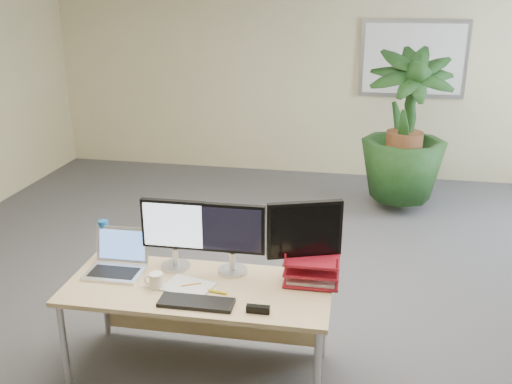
% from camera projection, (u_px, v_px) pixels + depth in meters
% --- Properties ---
extents(floor, '(8.00, 8.00, 0.00)m').
position_uv_depth(floor, '(259.00, 339.00, 4.11)').
color(floor, '#4A4A4F').
rests_on(floor, ground).
extents(back_wall, '(7.00, 0.04, 2.70)m').
position_uv_depth(back_wall, '(316.00, 72.00, 7.34)').
color(back_wall, beige).
rests_on(back_wall, floor).
extents(whiteboard, '(1.30, 0.04, 0.95)m').
position_uv_depth(whiteboard, '(413.00, 59.00, 7.03)').
color(whiteboard, '#A9AAAE').
rests_on(whiteboard, back_wall).
extents(desk, '(1.67, 0.72, 0.64)m').
position_uv_depth(desk, '(202.00, 297.00, 3.67)').
color(desk, '#D9BE80').
rests_on(desk, floor).
extents(floor_plant, '(0.91, 0.91, 1.50)m').
position_uv_depth(floor_plant, '(404.00, 146.00, 6.24)').
color(floor_plant, '#163513').
rests_on(floor_plant, floor).
extents(monitor_left, '(0.43, 0.19, 0.48)m').
position_uv_depth(monitor_left, '(174.00, 230.00, 3.69)').
color(monitor_left, silver).
rests_on(monitor_left, desk).
extents(monitor_right, '(0.42, 0.19, 0.47)m').
position_uv_depth(monitor_right, '(232.00, 234.00, 3.63)').
color(monitor_right, silver).
rests_on(monitor_right, desk).
extents(monitor_dark, '(0.46, 0.21, 0.52)m').
position_uv_depth(monitor_dark, '(305.00, 236.00, 3.53)').
color(monitor_dark, silver).
rests_on(monitor_dark, desk).
extents(laptop, '(0.36, 0.32, 0.26)m').
position_uv_depth(laptop, '(118.00, 261.00, 3.73)').
color(laptop, white).
rests_on(laptop, desk).
extents(keyboard, '(0.44, 0.15, 0.02)m').
position_uv_depth(keyboard, '(196.00, 303.00, 3.34)').
color(keyboard, black).
rests_on(keyboard, desk).
extents(coffee_mug, '(0.12, 0.09, 0.10)m').
position_uv_depth(coffee_mug, '(156.00, 280.00, 3.51)').
color(coffee_mug, white).
rests_on(coffee_mug, desk).
extents(spiral_notebook, '(0.33, 0.28, 0.01)m').
position_uv_depth(spiral_notebook, '(188.00, 287.00, 3.52)').
color(spiral_notebook, silver).
rests_on(spiral_notebook, desk).
extents(orange_pen, '(0.12, 0.07, 0.01)m').
position_uv_depth(orange_pen, '(191.00, 285.00, 3.53)').
color(orange_pen, orange).
rests_on(orange_pen, spiral_notebook).
extents(yellow_highlighter, '(0.13, 0.04, 0.02)m').
position_uv_depth(yellow_highlighter, '(217.00, 292.00, 3.46)').
color(yellow_highlighter, gold).
rests_on(yellow_highlighter, desk).
extents(water_bottle, '(0.07, 0.07, 0.28)m').
position_uv_depth(water_bottle, '(105.00, 241.00, 3.86)').
color(water_bottle, silver).
rests_on(water_bottle, desk).
extents(letter_tray, '(0.35, 0.26, 0.16)m').
position_uv_depth(letter_tray, '(312.00, 271.00, 3.58)').
color(letter_tray, maroon).
rests_on(letter_tray, desk).
extents(stapler, '(0.14, 0.04, 0.05)m').
position_uv_depth(stapler, '(258.00, 309.00, 3.25)').
color(stapler, black).
rests_on(stapler, desk).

